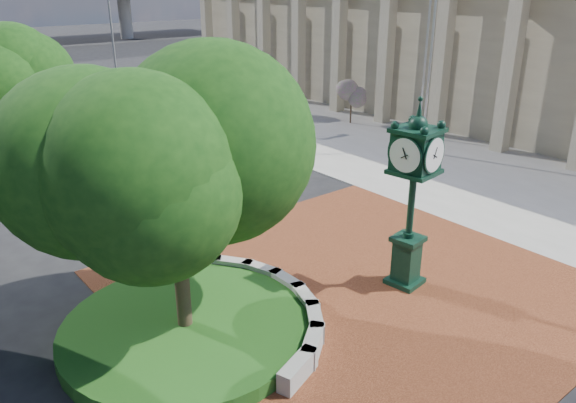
{
  "coord_description": "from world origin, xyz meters",
  "views": [
    {
      "loc": [
        -10.43,
        -10.67,
        8.3
      ],
      "look_at": [
        -0.51,
        1.5,
        2.02
      ],
      "focal_mm": 35.0,
      "sensor_mm": 36.0,
      "label": 1
    }
  ],
  "objects": [
    {
      "name": "flagpole_b",
      "position": [
        12.24,
        6.33,
        5.26
      ],
      "size": [
        1.57,
        0.52,
        10.27
      ],
      "color": "silver",
      "rests_on": "ground"
    },
    {
      "name": "tree_planter",
      "position": [
        -5.0,
        0.0,
        3.72
      ],
      "size": [
        5.2,
        5.2,
        6.33
      ],
      "color": "#38281C",
      "rests_on": "ground"
    },
    {
      "name": "street_lamp_near",
      "position": [
        4.95,
        26.21,
        4.83
      ],
      "size": [
        1.85,
        0.43,
        8.25
      ],
      "color": "slate",
      "rests_on": "ground"
    },
    {
      "name": "shrub_far",
      "position": [
        12.19,
        23.77,
        1.59
      ],
      "size": [
        1.2,
        1.2,
        2.2
      ],
      "color": "#38281C",
      "rests_on": "ground"
    },
    {
      "name": "plaza",
      "position": [
        0.0,
        -1.0,
        0.02
      ],
      "size": [
        12.0,
        12.0,
        0.04
      ],
      "primitive_type": "cube",
      "color": "#622C17",
      "rests_on": "ground"
    },
    {
      "name": "ground",
      "position": [
        0.0,
        0.0,
        0.0
      ],
      "size": [
        200.0,
        200.0,
        0.0
      ],
      "primitive_type": "plane",
      "color": "black",
      "rests_on": "ground"
    },
    {
      "name": "shrub_mid",
      "position": [
        11.6,
        18.73,
        1.59
      ],
      "size": [
        1.2,
        1.2,
        2.2
      ],
      "color": "#38281C",
      "rests_on": "ground"
    },
    {
      "name": "post_clock",
      "position": [
        1.22,
        -1.74,
        2.96
      ],
      "size": [
        1.25,
        1.25,
        5.39
      ],
      "color": "black",
      "rests_on": "ground"
    },
    {
      "name": "planter_wall",
      "position": [
        -2.71,
        -0.0,
        0.27
      ],
      "size": [
        2.96,
        6.77,
        0.54
      ],
      "color": "#9E9B93",
      "rests_on": "ground"
    },
    {
      "name": "parked_car",
      "position": [
        0.48,
        37.62,
        0.77
      ],
      "size": [
        2.1,
        4.6,
        1.53
      ],
      "primitive_type": "imported",
      "rotation": [
        0.0,
        0.0,
        -0.07
      ],
      "color": "#590E0C",
      "rests_on": "ground"
    },
    {
      "name": "civic_building",
      "position": [
        23.6,
        12.0,
        4.33
      ],
      "size": [
        17.35,
        44.0,
        8.6
      ],
      "color": "tan",
      "rests_on": "ground"
    },
    {
      "name": "flagpole_a",
      "position": [
        14.46,
        8.32,
        5.24
      ],
      "size": [
        1.6,
        0.19,
        10.23
      ],
      "color": "silver",
      "rests_on": "ground"
    },
    {
      "name": "sidewalk",
      "position": [
        16.0,
        10.0,
        0.02
      ],
      "size": [
        20.0,
        50.0,
        0.04
      ],
      "primitive_type": "cube",
      "color": "#9E9B93",
      "rests_on": "ground"
    },
    {
      "name": "shrub_near",
      "position": [
        13.76,
        12.99,
        1.59
      ],
      "size": [
        1.2,
        1.2,
        2.2
      ],
      "color": "#38281C",
      "rests_on": "ground"
    },
    {
      "name": "tree_street",
      "position": [
        -4.0,
        18.0,
        3.24
      ],
      "size": [
        4.4,
        4.4,
        5.45
      ],
      "color": "#38281C",
      "rests_on": "ground"
    },
    {
      "name": "grass_bed",
      "position": [
        -5.0,
        0.0,
        0.2
      ],
      "size": [
        6.1,
        6.1,
        0.4
      ],
      "primitive_type": "cylinder",
      "color": "#174B15",
      "rests_on": "ground"
    }
  ]
}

